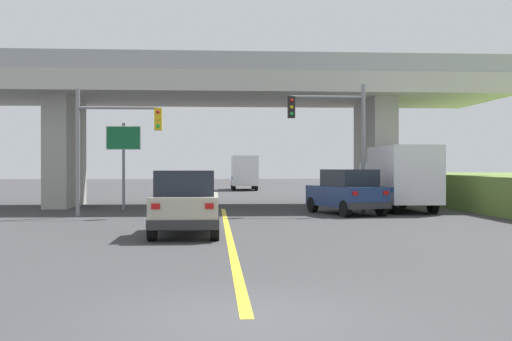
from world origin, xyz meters
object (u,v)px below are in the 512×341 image
Objects in this scene: traffic_signal_nearside at (338,130)px; semi_truck_distant at (244,172)px; traffic_signal_farside at (107,136)px; highway_sign at (123,146)px; suv_crossing at (347,192)px; box_truck at (399,177)px; suv_lead at (186,203)px.

traffic_signal_nearside is 0.89× the size of semi_truck_distant.
traffic_signal_farside is 1.26× the size of highway_sign.
traffic_signal_farside is 0.83× the size of semi_truck_distant.
suv_crossing is 3.74m from box_truck.
box_truck is at bearing -7.08° from highway_sign.
traffic_signal_nearside is 31.05m from semi_truck_distant.
traffic_signal_nearside reaches higher than suv_lead.
traffic_signal_nearside is at bearing -84.83° from semi_truck_distant.
highway_sign is (-3.62, 12.23, 2.18)m from suv_lead.
traffic_signal_farside reaches higher than suv_lead.
semi_truck_distant is at bearing 102.10° from box_truck.
traffic_signal_farside is 4.44m from highway_sign.
traffic_signal_nearside reaches higher than box_truck.
traffic_signal_nearside reaches higher than traffic_signal_farside.
traffic_signal_farside is at bearing -168.48° from box_truck.
box_truck is 1.59× the size of highway_sign.
suv_lead is at bearing -95.32° from semi_truck_distant.
box_truck reaches higher than suv_crossing.
traffic_signal_nearside is (6.46, 8.55, 2.78)m from suv_lead.
highway_sign is 28.18m from semi_truck_distant.
box_truck is 1.26× the size of traffic_signal_farside.
traffic_signal_nearside reaches higher than highway_sign.
suv_lead is 0.78× the size of traffic_signal_farside.
semi_truck_distant is at bearing 76.90° from traffic_signal_farside.
suv_lead is 14.45m from box_truck.
semi_truck_distant is at bearing 78.92° from suv_crossing.
traffic_signal_nearside reaches higher than suv_crossing.
box_truck is 29.50m from semi_truck_distant.
traffic_signal_farside is at bearing 166.50° from suv_crossing.
box_truck is 1.18× the size of traffic_signal_nearside.
box_truck is at bearing -77.90° from semi_truck_distant.
suv_lead is at bearing -133.04° from box_truck.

